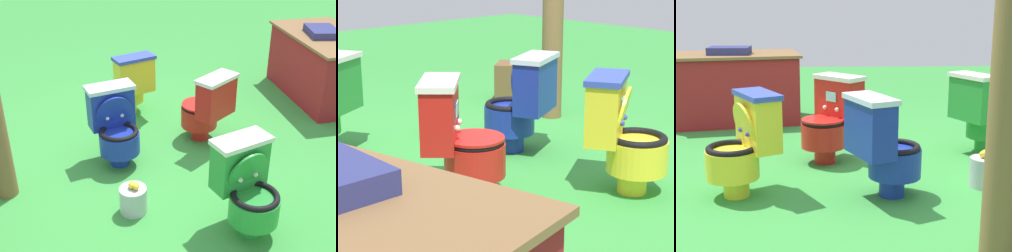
{
  "view_description": "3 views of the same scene",
  "coord_description": "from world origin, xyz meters",
  "views": [
    {
      "loc": [
        3.7,
        0.04,
        2.32
      ],
      "look_at": [
        0.12,
        0.13,
        0.39
      ],
      "focal_mm": 48.05,
      "sensor_mm": 36.0,
      "label": 1
    },
    {
      "loc": [
        -3.02,
        2.75,
        1.47
      ],
      "look_at": [
        -0.28,
        0.13,
        0.37
      ],
      "focal_mm": 66.7,
      "sensor_mm": 36.0,
      "label": 2
    },
    {
      "loc": [
        -0.33,
        -3.78,
        1.34
      ],
      "look_at": [
        -0.2,
        -0.17,
        0.47
      ],
      "focal_mm": 55.8,
      "sensor_mm": 36.0,
      "label": 3
    }
  ],
  "objects": [
    {
      "name": "ground",
      "position": [
        0.0,
        0.0,
        0.0
      ],
      "size": [
        14.0,
        14.0,
        0.0
      ],
      "primitive_type": "plane",
      "color": "green"
    },
    {
      "name": "toilet_yellow",
      "position": [
        -0.9,
        -0.26,
        0.37
      ],
      "size": [
        0.62,
        0.59,
        0.73
      ],
      "rotation": [
        0.0,
        0.0,
        2.07
      ],
      "color": "yellow",
      "rests_on": "ground"
    },
    {
      "name": "toilet_blue",
      "position": [
        0.06,
        -0.35,
        0.37
      ],
      "size": [
        0.61,
        0.57,
        0.73
      ],
      "rotation": [
        0.0,
        0.0,
        5.13
      ],
      "color": "#192D9E",
      "rests_on": "ground"
    },
    {
      "name": "toilet_red",
      "position": [
        -0.29,
        0.53,
        0.37
      ],
      "size": [
        0.63,
        0.63,
        0.73
      ],
      "rotation": [
        0.0,
        0.0,
        2.37
      ],
      "color": "red",
      "rests_on": "ground"
    },
    {
      "name": "wooden_post",
      "position": [
        0.58,
        -1.24,
        0.96
      ],
      "size": [
        0.18,
        0.18,
        1.91
      ],
      "primitive_type": "cylinder",
      "color": "brown",
      "rests_on": "ground"
    },
    {
      "name": "small_crate",
      "position": [
        1.3,
        -1.45,
        0.18
      ],
      "size": [
        0.44,
        0.45,
        0.36
      ],
      "primitive_type": "cube",
      "rotation": [
        0.0,
        0.0,
        5.36
      ],
      "color": "brown",
      "rests_on": "ground"
    },
    {
      "name": "lemon_bucket",
      "position": [
        0.83,
        -0.16,
        0.12
      ],
      "size": [
        0.22,
        0.22,
        0.28
      ],
      "color": "#B7B7BF",
      "rests_on": "ground"
    }
  ]
}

